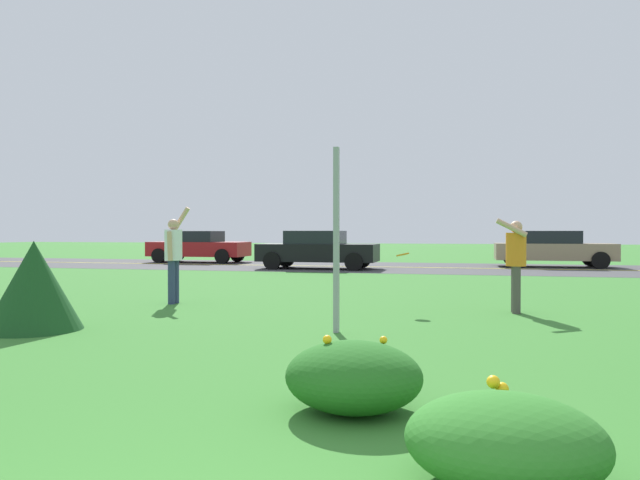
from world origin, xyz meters
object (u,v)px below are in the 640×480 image
Objects in this scene: person_thrower_white_shirt at (174,253)px; car_tan_center_right at (553,249)px; car_red_leftmost at (198,246)px; person_catcher_orange_shirt at (516,258)px; frisbee_orange at (403,255)px; car_black_center_left at (318,249)px; sign_post_near_path at (336,240)px.

car_tan_center_right is (8.99, 14.55, -0.26)m from person_thrower_white_shirt.
person_thrower_white_shirt reaches higher than car_red_leftmost.
person_catcher_orange_shirt is 19.23m from car_red_leftmost.
person_catcher_orange_shirt is at bearing -100.33° from car_tan_center_right.
frisbee_orange is 12.06m from car_black_center_left.
car_tan_center_right is (15.42, 0.00, 0.00)m from car_red_leftmost.
sign_post_near_path is at bearing -74.91° from car_black_center_left.
sign_post_near_path reaches higher than person_thrower_white_shirt.
person_catcher_orange_shirt is 0.36× the size of car_tan_center_right.
car_black_center_left reaches higher than frisbee_orange.
person_thrower_white_shirt is at bearing -121.71° from car_tan_center_right.
frisbee_orange is (4.45, 0.01, 0.00)m from person_thrower_white_shirt.
car_red_leftmost reaches higher than frisbee_orange.
car_black_center_left is 1.00× the size of car_tan_center_right.
sign_post_near_path is 0.57× the size of car_tan_center_right.
person_thrower_white_shirt is 0.42× the size of car_black_center_left.
frisbee_orange is at bearing 74.69° from sign_post_near_path.
car_tan_center_right is (2.61, 14.35, -0.21)m from person_catcher_orange_shirt.
person_catcher_orange_shirt is 0.36× the size of car_red_leftmost.
car_black_center_left is at bearing 105.09° from sign_post_near_path.
person_catcher_orange_shirt is 6.96× the size of frisbee_orange.
car_black_center_left is (-4.37, 11.24, -0.26)m from frisbee_orange.
person_thrower_white_shirt is 0.42× the size of car_red_leftmost.
car_tan_center_right is (5.21, 17.00, -0.55)m from sign_post_near_path.
sign_post_near_path reaches higher than person_catcher_orange_shirt.
person_thrower_white_shirt is (-3.78, 2.45, -0.29)m from sign_post_near_path.
person_catcher_orange_shirt is (2.59, 2.65, -0.33)m from sign_post_near_path.
frisbee_orange is at bearing -53.17° from car_red_leftmost.
car_red_leftmost and car_tan_center_right have the same top height.
person_catcher_orange_shirt is 12.71m from car_black_center_left.
frisbee_orange is at bearing 0.09° from person_thrower_white_shirt.
car_red_leftmost is at bearing 131.76° from person_catcher_orange_shirt.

